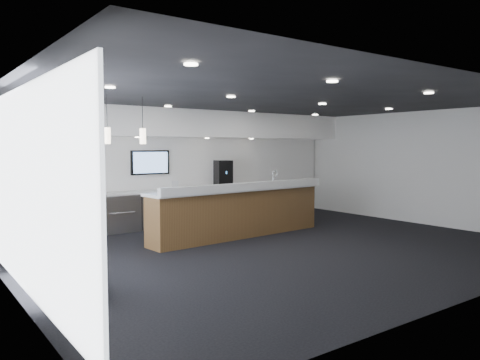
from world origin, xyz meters
TOP-DOWN VIEW (x-y plane):
  - ground at (0.00, 0.00)m, footprint 10.00×10.00m
  - ceiling at (0.00, 0.00)m, footprint 10.00×8.00m
  - back_wall at (0.00, 4.00)m, footprint 10.00×0.02m
  - left_wall at (-5.00, 0.00)m, footprint 0.02×8.00m
  - right_wall at (5.00, 0.00)m, footprint 0.02×8.00m
  - soffit_bulkhead at (0.00, 3.55)m, footprint 10.00×0.90m
  - alcove_panel at (0.00, 3.97)m, footprint 9.80×0.06m
  - window_blinds_wall at (-4.96, 0.00)m, footprint 0.04×7.36m
  - back_credenza at (-0.00, 3.64)m, footprint 5.06×0.66m
  - wall_tv at (-1.00, 3.91)m, footprint 1.05×0.08m
  - pendant_left at (-2.40, 0.80)m, footprint 0.12×0.12m
  - pendant_right at (-3.10, 0.80)m, footprint 0.12×0.12m
  - ceiling_can_lights at (0.00, 0.00)m, footprint 7.00×5.00m
  - service_counter at (0.03, 1.43)m, footprint 4.64×1.12m
  - coffee_machine at (1.10, 3.67)m, footprint 0.51×0.59m
  - info_sign_left at (-0.49, 3.52)m, footprint 0.17×0.04m
  - info_sign_right at (1.25, 3.58)m, footprint 0.18×0.08m
  - armchair at (-4.40, -0.75)m, footprint 0.89×0.88m
  - lounge_guest at (-4.57, 0.06)m, footprint 0.69×0.72m
  - cup_0 at (1.90, 3.54)m, footprint 0.09×0.09m
  - cup_1 at (1.76, 3.54)m, footprint 0.13×0.13m
  - cup_2 at (1.62, 3.54)m, footprint 0.11×0.11m
  - cup_3 at (1.48, 3.54)m, footprint 0.12×0.12m
  - cup_4 at (1.34, 3.54)m, footprint 0.13×0.13m
  - cup_5 at (1.20, 3.54)m, footprint 0.10×0.10m
  - cup_6 at (1.06, 3.54)m, footprint 0.13×0.13m
  - cup_7 at (0.92, 3.54)m, footprint 0.11×0.11m

SIDE VIEW (x-z plane):
  - ground at x=0.00m, z-range 0.00..0.00m
  - armchair at x=-4.40m, z-range 0.00..0.67m
  - back_credenza at x=0.00m, z-range 0.00..0.95m
  - service_counter at x=0.03m, z-range -0.16..1.32m
  - lounge_guest at x=-4.57m, z-range 0.00..1.65m
  - cup_0 at x=1.90m, z-range 0.95..1.04m
  - cup_1 at x=1.76m, z-range 0.95..1.04m
  - cup_2 at x=1.62m, z-range 0.95..1.04m
  - cup_3 at x=1.48m, z-range 0.95..1.04m
  - cup_4 at x=1.34m, z-range 0.95..1.04m
  - cup_5 at x=1.20m, z-range 0.95..1.04m
  - cup_6 at x=1.06m, z-range 0.95..1.04m
  - cup_7 at x=0.92m, z-range 0.95..1.04m
  - info_sign_left at x=-0.49m, z-range 0.95..1.18m
  - info_sign_right at x=1.25m, z-range 0.95..1.20m
  - coffee_machine at x=1.10m, z-range 0.95..1.67m
  - back_wall at x=0.00m, z-range 0.00..3.00m
  - left_wall at x=-5.00m, z-range 0.00..3.00m
  - right_wall at x=5.00m, z-range 0.00..3.00m
  - window_blinds_wall at x=-4.96m, z-range 0.23..2.77m
  - alcove_panel at x=0.00m, z-range 0.90..2.30m
  - wall_tv at x=-1.00m, z-range 1.34..1.96m
  - pendant_left at x=-2.40m, z-range 2.10..2.40m
  - pendant_right at x=-3.10m, z-range 2.10..2.40m
  - soffit_bulkhead at x=0.00m, z-range 2.30..3.00m
  - ceiling_can_lights at x=0.00m, z-range 2.96..2.98m
  - ceiling at x=0.00m, z-range 2.99..3.01m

